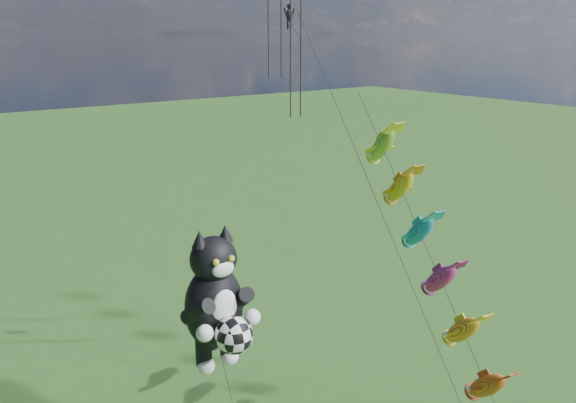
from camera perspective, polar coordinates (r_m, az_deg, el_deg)
cat_kite_rig at (r=23.15m, az=-7.24°, el=-10.00°), size 2.84×4.23×12.30m
fish_windsock_rig at (r=28.13m, az=14.21°, el=-5.32°), size 3.41×15.68×16.46m
parafoil_rig at (r=34.48m, az=0.49°, el=18.54°), size 1.83×17.53×25.80m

